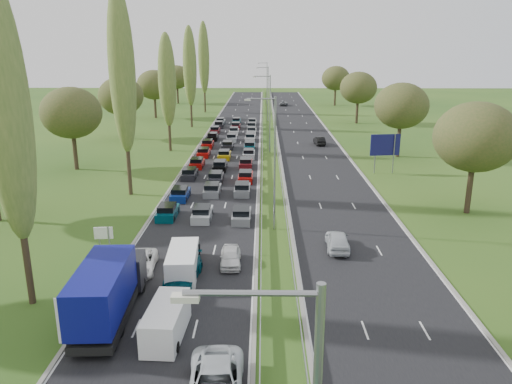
{
  "coord_description": "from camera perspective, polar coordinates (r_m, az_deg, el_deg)",
  "views": [
    {
      "loc": [
        3.47,
        0.05,
        15.96
      ],
      "look_at": [
        2.74,
        49.99,
        1.5
      ],
      "focal_mm": 35.0,
      "sensor_mm": 36.0,
      "label": 1
    }
  ],
  "objects": [
    {
      "name": "woodland_left",
      "position": [
        68.07,
        -21.37,
        8.07
      ],
      "size": [
        8.0,
        166.0,
        11.1
      ],
      "color": "#2D2116",
      "rests_on": "ground"
    },
    {
      "name": "far_car_1",
      "position": [
        86.26,
        7.25,
        5.84
      ],
      "size": [
        1.82,
        4.31,
        1.38
      ],
      "primitive_type": "imported",
      "rotation": [
        0.0,
        0.0,
        3.23
      ],
      "color": "black",
      "rests_on": "far_carriageway"
    },
    {
      "name": "near_car_7",
      "position": [
        36.06,
        -8.28,
        -8.98
      ],
      "size": [
        2.43,
        5.19,
        1.47
      ],
      "primitive_type": "imported",
      "rotation": [
        0.0,
        0.0,
        -0.08
      ],
      "color": "#053E4C",
      "rests_on": "near_carriageway"
    },
    {
      "name": "lamp_columns",
      "position": [
        78.59,
        1.6,
        8.86
      ],
      "size": [
        0.18,
        140.18,
        12.0
      ],
      "color": "gray",
      "rests_on": "ground"
    },
    {
      "name": "near_car_2",
      "position": [
        38.24,
        -13.09,
        -7.87
      ],
      "size": [
        2.55,
        4.86,
        1.31
      ],
      "primitive_type": "imported",
      "rotation": [
        0.0,
        0.0,
        0.08
      ],
      "color": "white",
      "rests_on": "near_carriageway"
    },
    {
      "name": "poplar_row",
      "position": [
        69.84,
        -11.85,
        12.88
      ],
      "size": [
        2.8,
        127.8,
        22.44
      ],
      "color": "#2D2116",
      "rests_on": "ground"
    },
    {
      "name": "near_car_12",
      "position": [
        38.35,
        -2.93,
        -7.37
      ],
      "size": [
        1.72,
        3.92,
        1.31
      ],
      "primitive_type": "imported",
      "rotation": [
        0.0,
        0.0,
        0.05
      ],
      "color": "silver",
      "rests_on": "near_carriageway"
    },
    {
      "name": "white_van_rear",
      "position": [
        36.81,
        -8.31,
        -7.9
      ],
      "size": [
        2.03,
        5.18,
        2.08
      ],
      "rotation": [
        0.0,
        0.0,
        0.06
      ],
      "color": "white",
      "rests_on": "near_carriageway"
    },
    {
      "name": "woodland_right",
      "position": [
        70.2,
        18.04,
        8.59
      ],
      "size": [
        8.0,
        153.0,
        11.1
      ],
      "color": "#2D2116",
      "rests_on": "ground"
    },
    {
      "name": "central_reservation",
      "position": [
        83.89,
        1.53,
        5.56
      ],
      "size": [
        2.36,
        215.0,
        0.32
      ],
      "color": "gray",
      "rests_on": "ground"
    },
    {
      "name": "direction_sign",
      "position": [
        67.45,
        14.54,
        5.04
      ],
      "size": [
        3.97,
        0.68,
        5.2
      ],
      "color": "gray",
      "rests_on": "ground"
    },
    {
      "name": "near_carriageway",
      "position": [
        84.18,
        -3.09,
        5.2
      ],
      "size": [
        10.5,
        215.0,
        0.04
      ],
      "primitive_type": "cube",
      "color": "black",
      "rests_on": "ground"
    },
    {
      "name": "far_car_2",
      "position": [
        145.65,
        3.18,
        10.11
      ],
      "size": [
        2.61,
        4.98,
        1.34
      ],
      "primitive_type": "imported",
      "rotation": [
        0.0,
        0.0,
        3.06
      ],
      "color": "slate",
      "rests_on": "far_carriageway"
    },
    {
      "name": "traffic_queue_fill",
      "position": [
        79.23,
        -3.35,
        4.82
      ],
      "size": [
        9.07,
        67.65,
        0.8
      ],
      "color": "#053F4C",
      "rests_on": "ground"
    },
    {
      "name": "info_sign",
      "position": [
        42.26,
        -17.01,
        -4.79
      ],
      "size": [
        1.5,
        0.23,
        2.1
      ],
      "color": "gray",
      "rests_on": "ground"
    },
    {
      "name": "near_car_10",
      "position": [
        25.09,
        -4.62,
        -21.05
      ],
      "size": [
        2.91,
        5.84,
        1.59
      ],
      "primitive_type": "imported",
      "rotation": [
        0.0,
        0.0,
        0.05
      ],
      "color": "silver",
      "rests_on": "near_carriageway"
    },
    {
      "name": "white_van_front",
      "position": [
        29.91,
        -10.14,
        -14.14
      ],
      "size": [
        1.91,
        4.86,
        1.95
      ],
      "rotation": [
        0.0,
        0.0,
        -0.05
      ],
      "color": "white",
      "rests_on": "near_carriageway"
    },
    {
      "name": "far_car_0",
      "position": [
        41.6,
        9.3,
        -5.47
      ],
      "size": [
        2.02,
        4.59,
        1.53
      ],
      "primitive_type": "imported",
      "rotation": [
        0.0,
        0.0,
        3.09
      ],
      "color": "silver",
      "rests_on": "far_carriageway"
    },
    {
      "name": "ground",
      "position": [
        81.54,
        1.55,
        4.85
      ],
      "size": [
        260.0,
        260.0,
        0.0
      ],
      "primitive_type": "plane",
      "color": "#254D18",
      "rests_on": "ground"
    },
    {
      "name": "blue_lorry",
      "position": [
        31.69,
        -16.57,
        -10.69
      ],
      "size": [
        2.56,
        9.21,
        3.89
      ],
      "rotation": [
        0.0,
        0.0,
        0.05
      ],
      "color": "black",
      "rests_on": "near_carriageway"
    },
    {
      "name": "far_carriageway",
      "position": [
        84.34,
        6.14,
        5.15
      ],
      "size": [
        10.5,
        215.0,
        0.04
      ],
      "primitive_type": "cube",
      "color": "black",
      "rests_on": "ground"
    },
    {
      "name": "near_car_8",
      "position": [
        38.66,
        -7.87,
        -7.2
      ],
      "size": [
        1.78,
        4.27,
        1.44
      ],
      "primitive_type": "imported",
      "rotation": [
        0.0,
        0.0,
        0.02
      ],
      "color": "#BE7C0C",
      "rests_on": "near_carriageway"
    }
  ]
}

